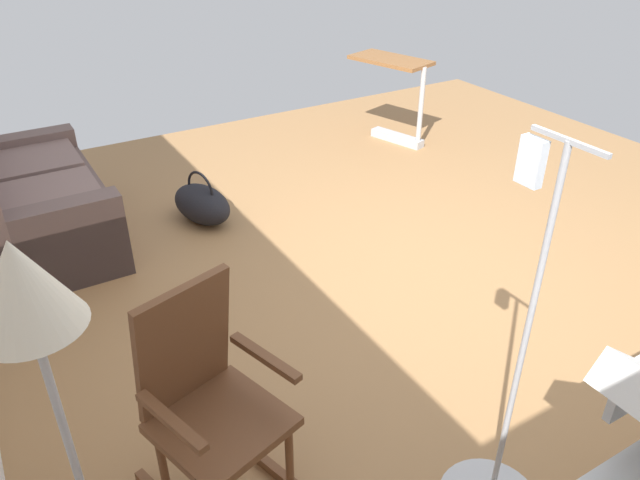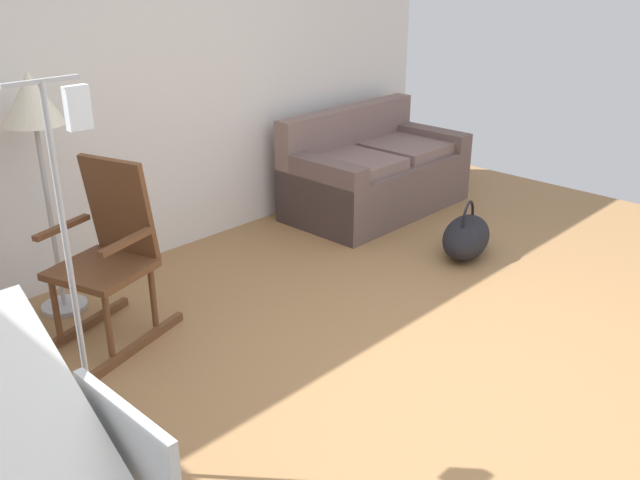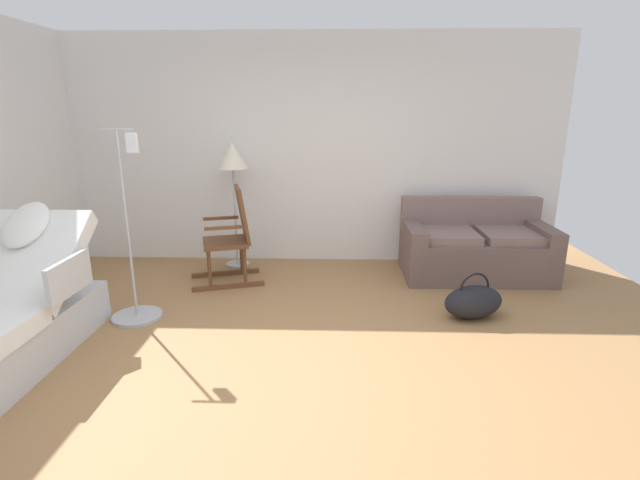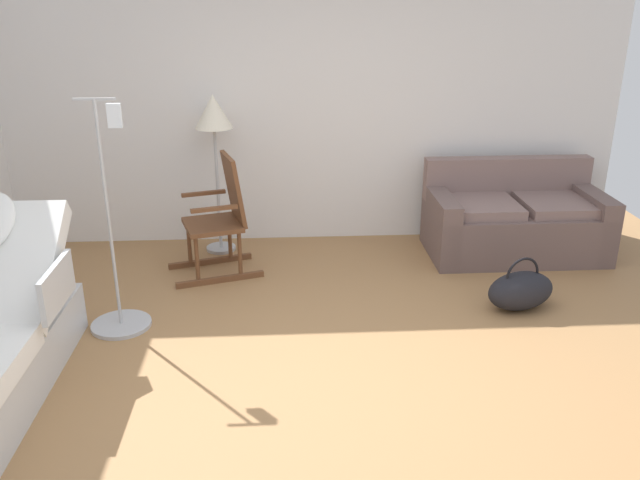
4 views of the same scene
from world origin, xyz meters
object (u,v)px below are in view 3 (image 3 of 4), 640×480
(duffel_bag, at_px, (473,301))
(iv_pole, at_px, (136,292))
(floor_lamp, at_px, (233,164))
(couch, at_px, (475,249))
(rocking_chair, at_px, (232,237))

(duffel_bag, height_order, iv_pole, iv_pole)
(floor_lamp, xyz_separation_m, iv_pole, (-0.61, -1.50, -0.98))
(couch, distance_m, rocking_chair, 2.72)
(iv_pole, bearing_deg, rocking_chair, 55.21)
(couch, relative_size, duffel_bag, 2.54)
(rocking_chair, bearing_deg, floor_lamp, 97.07)
(couch, xyz_separation_m, iv_pole, (-3.38, -1.26, -0.06))
(floor_lamp, relative_size, duffel_bag, 2.35)
(rocking_chair, relative_size, floor_lamp, 0.71)
(couch, bearing_deg, duffel_bag, -105.84)
(couch, height_order, rocking_chair, rocking_chair)
(iv_pole, bearing_deg, duffel_bag, 2.19)
(couch, bearing_deg, floor_lamp, 175.00)
(rocking_chair, relative_size, iv_pole, 0.62)
(duffel_bag, xyz_separation_m, iv_pole, (-3.05, -0.12, 0.10))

